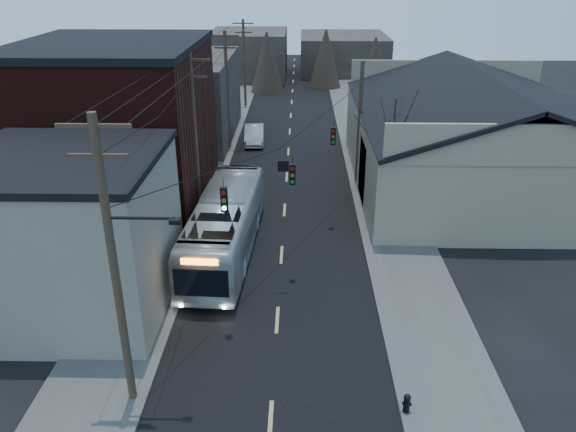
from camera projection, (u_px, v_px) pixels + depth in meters
name	position (u px, v px, depth m)	size (l,w,h in m)	color
road_surface	(288.00, 159.00, 44.70)	(9.00, 110.00, 0.02)	black
sidewalk_left	(207.00, 158.00, 44.81)	(4.00, 110.00, 0.12)	#474744
sidewalk_right	(370.00, 159.00, 44.56)	(4.00, 110.00, 0.12)	#474744
building_clapboard	(70.00, 237.00, 24.32)	(8.00, 8.00, 7.00)	slate
building_brick	(118.00, 133.00, 33.73)	(10.00, 12.00, 10.00)	black
building_left_far	(181.00, 98.00, 48.90)	(9.00, 14.00, 7.00)	#2E2925
warehouse	(474.00, 147.00, 38.79)	(16.16, 20.60, 7.73)	gray
building_far_left	(249.00, 54.00, 75.44)	(10.00, 12.00, 6.00)	#2E2925
building_far_right	(343.00, 53.00, 79.94)	(12.00, 14.00, 5.00)	#2E2925
bare_tree	(391.00, 157.00, 33.99)	(0.40, 0.40, 7.20)	black
utility_lines	(239.00, 117.00, 37.38)	(11.24, 45.28, 10.50)	#382B1E
bus	(225.00, 226.00, 29.59)	(2.79, 11.93, 3.32)	#B3BAC0
parked_car	(254.00, 135.00, 48.40)	(1.61, 4.62, 1.52)	#A7AAAE
fire_hydrant	(407.00, 402.00, 19.35)	(0.36, 0.25, 0.74)	black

